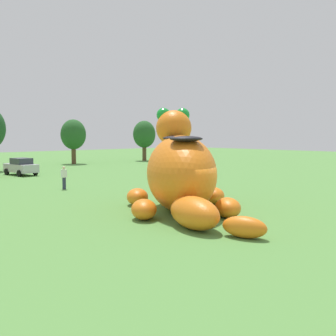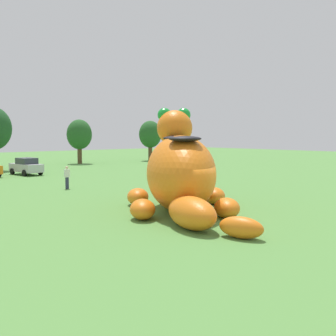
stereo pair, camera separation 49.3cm
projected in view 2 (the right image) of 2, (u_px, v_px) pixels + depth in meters
ground_plane at (198, 218)px, 19.48m from camera, size 160.00×160.00×0.00m
giant_inflatable_creature at (181, 172)px, 21.22m from camera, size 7.79×10.73×5.67m
car_silver at (26, 166)px, 40.53m from camera, size 2.25×4.25×1.72m
tree_centre_left at (79, 135)px, 55.96m from camera, size 3.47×3.47×6.16m
tree_centre at (150, 135)px, 62.53m from camera, size 3.49×3.49×6.20m
spectator_near_inflatable at (67, 178)px, 29.99m from camera, size 0.38×0.26×1.71m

